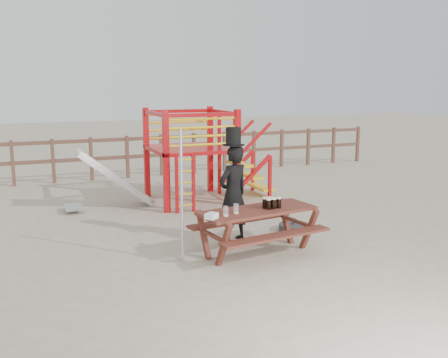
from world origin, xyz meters
TOP-DOWN VIEW (x-y plane):
  - ground at (0.00, 0.00)m, footprint 60.00×60.00m
  - back_fence at (0.00, 7.00)m, footprint 15.09×0.09m
  - playground_fort at (0.12, 3.58)m, footprint 4.71×1.84m
  - picnic_table at (-0.04, -0.23)m, footprint 2.00×1.51m
  - man_with_hat at (-0.13, 0.48)m, footprint 0.69×0.57m
  - metal_pole at (-1.24, -0.13)m, footprint 0.04×0.04m
  - parasol_base at (1.13, 0.61)m, footprint 0.54×0.54m
  - paper_bag at (-0.90, -0.47)m, footprint 0.23×0.22m
  - stout_pints at (0.18, -0.27)m, footprint 0.29×0.18m
  - empty_glasses at (-0.56, -0.38)m, footprint 0.28×0.16m

SIDE VIEW (x-z plane):
  - ground at x=0.00m, z-range 0.00..0.00m
  - parasol_base at x=1.13m, z-range -0.05..0.18m
  - picnic_table at x=-0.04m, z-range 0.09..0.81m
  - back_fence at x=0.00m, z-range 0.14..1.34m
  - paper_bag at x=-0.90m, z-range 0.72..0.80m
  - empty_glasses at x=-0.56m, z-range 0.71..0.86m
  - stout_pints at x=0.18m, z-range 0.72..0.89m
  - man_with_hat at x=-0.13m, z-range -0.10..1.84m
  - metal_pole at x=-1.24m, z-range 0.00..2.00m
  - playground_fort at x=0.12m, z-range 0.02..2.12m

